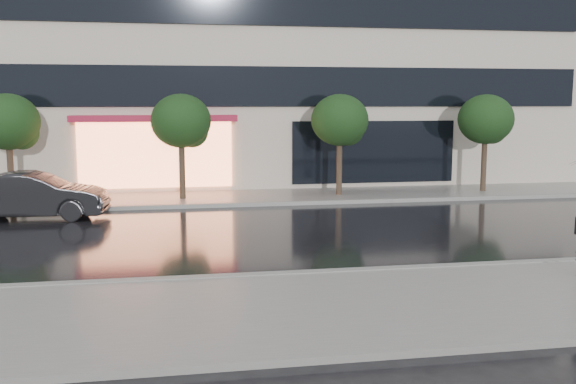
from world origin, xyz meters
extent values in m
plane|color=black|center=(0.00, 0.00, 0.00)|extent=(120.00, 120.00, 0.00)
cube|color=slate|center=(0.00, -3.25, 0.06)|extent=(60.00, 4.50, 0.12)
cube|color=slate|center=(0.00, 10.25, 0.06)|extent=(60.00, 3.50, 0.12)
cube|color=gray|center=(0.00, -1.00, 0.07)|extent=(60.00, 0.25, 0.14)
cube|color=gray|center=(0.00, 8.50, 0.07)|extent=(60.00, 0.25, 0.14)
cube|color=black|center=(0.00, 11.94, 4.30)|extent=(28.00, 0.12, 1.60)
cube|color=black|center=(0.00, 11.94, 7.50)|extent=(28.00, 0.12, 1.60)
cube|color=#FF8C59|center=(-4.00, 11.92, 1.60)|extent=(6.00, 0.10, 2.60)
cube|color=maroon|center=(-4.00, 11.59, 3.05)|extent=(6.40, 0.70, 0.25)
cube|color=black|center=(5.00, 11.94, 1.60)|extent=(7.00, 0.10, 2.60)
cylinder|color=#33261C|center=(-9.00, 10.00, 1.10)|extent=(0.22, 0.22, 2.20)
ellipsoid|color=black|center=(-9.00, 10.00, 3.00)|extent=(2.20, 2.20, 1.98)
sphere|color=black|center=(-8.60, 10.20, 2.60)|extent=(1.20, 1.20, 1.20)
cylinder|color=#33261C|center=(-3.00, 10.00, 1.10)|extent=(0.22, 0.22, 2.20)
ellipsoid|color=black|center=(-3.00, 10.00, 3.00)|extent=(2.20, 2.20, 1.98)
sphere|color=black|center=(-2.60, 10.20, 2.60)|extent=(1.20, 1.20, 1.20)
cylinder|color=#33261C|center=(3.00, 10.00, 1.10)|extent=(0.22, 0.22, 2.20)
ellipsoid|color=black|center=(3.00, 10.00, 3.00)|extent=(2.20, 2.20, 1.98)
sphere|color=black|center=(3.40, 10.20, 2.60)|extent=(1.20, 1.20, 1.20)
cylinder|color=#33261C|center=(9.00, 10.00, 1.10)|extent=(0.22, 0.22, 2.20)
ellipsoid|color=black|center=(9.00, 10.00, 3.00)|extent=(2.20, 2.20, 1.98)
sphere|color=black|center=(9.40, 10.20, 2.60)|extent=(1.20, 1.20, 1.20)
imported|color=black|center=(-7.69, 7.25, 0.74)|extent=(4.61, 1.88, 1.49)
camera|label=1|loc=(-3.22, -13.95, 3.71)|focal=40.00mm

